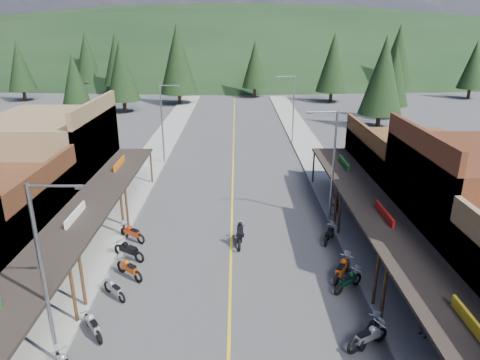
{
  "coord_description": "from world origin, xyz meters",
  "views": [
    {
      "loc": [
        0.37,
        -20.28,
        13.2
      ],
      "look_at": [
        0.6,
        8.29,
        3.0
      ],
      "focal_mm": 32.0,
      "sensor_mm": 36.0,
      "label": 1
    }
  ],
  "objects_px": {
    "pine_1": "(117,59)",
    "bike_west_8": "(129,268)",
    "pine_8": "(75,83)",
    "bike_east_9": "(329,234)",
    "bike_east_6": "(370,330)",
    "pine_3": "(255,64)",
    "pine_5": "(398,54)",
    "streetlight_0": "(46,270)",
    "streetlight_2": "(332,161)",
    "bike_east_8": "(342,268)",
    "pine_2": "(178,59)",
    "pine_4": "(333,62)",
    "pine_9": "(394,76)",
    "pedestrian_east_b": "(335,204)",
    "pine_0": "(20,66)",
    "pine_10": "(121,70)",
    "shop_east_3": "(408,172)",
    "pine_11": "(383,75)",
    "bike_west_10": "(132,232)",
    "pine_7": "(87,57)",
    "pine_6": "(474,65)",
    "streetlight_3": "(292,106)",
    "bike_west_6": "(93,324)",
    "bike_west_9": "(129,249)",
    "shop_east_2": "(475,210)",
    "streetlight_1": "(163,120)",
    "shop_west_3": "(53,161)",
    "bike_west_7": "(114,288)",
    "rider_on_bike": "(240,235)",
    "bike_east_5": "(368,336)"
  },
  "relations": [
    {
      "from": "pine_5",
      "to": "streetlight_0",
      "type": "bearing_deg",
      "value": -117.7
    },
    {
      "from": "pine_0",
      "to": "pine_10",
      "type": "relative_size",
      "value": 0.95
    },
    {
      "from": "pine_4",
      "to": "pine_9",
      "type": "xyz_separation_m",
      "value": [
        6.0,
        -15.0,
        -0.86
      ]
    },
    {
      "from": "pine_4",
      "to": "bike_east_5",
      "type": "xyz_separation_m",
      "value": [
        -11.97,
        -65.18,
        -6.62
      ]
    },
    {
      "from": "shop_west_3",
      "to": "bike_east_9",
      "type": "bearing_deg",
      "value": -18.29
    },
    {
      "from": "shop_west_3",
      "to": "pine_11",
      "type": "bearing_deg",
      "value": 38.32
    },
    {
      "from": "pine_7",
      "to": "pine_8",
      "type": "relative_size",
      "value": 1.25
    },
    {
      "from": "pine_3",
      "to": "pedestrian_east_b",
      "type": "bearing_deg",
      "value": -86.45
    },
    {
      "from": "pine_5",
      "to": "bike_west_10",
      "type": "distance_m",
      "value": 78.71
    },
    {
      "from": "shop_east_2",
      "to": "streetlight_1",
      "type": "bearing_deg",
      "value": 135.61
    },
    {
      "from": "pine_6",
      "to": "pine_11",
      "type": "distance_m",
      "value": 36.78
    },
    {
      "from": "pine_11",
      "to": "pine_8",
      "type": "bearing_deg",
      "value": 177.27
    },
    {
      "from": "pine_9",
      "to": "bike_east_8",
      "type": "height_order",
      "value": "pine_9"
    },
    {
      "from": "pine_2",
      "to": "bike_east_6",
      "type": "height_order",
      "value": "pine_2"
    },
    {
      "from": "bike_west_6",
      "to": "bike_west_9",
      "type": "distance_m",
      "value": 6.77
    },
    {
      "from": "pine_0",
      "to": "pine_11",
      "type": "distance_m",
      "value": 64.63
    },
    {
      "from": "bike_east_9",
      "to": "bike_west_6",
      "type": "bearing_deg",
      "value": -117.4
    },
    {
      "from": "bike_east_6",
      "to": "bike_east_9",
      "type": "distance_m",
      "value": 9.42
    },
    {
      "from": "pine_4",
      "to": "pine_5",
      "type": "bearing_deg",
      "value": 36.87
    },
    {
      "from": "bike_west_9",
      "to": "shop_west_3",
      "type": "bearing_deg",
      "value": 72.08
    },
    {
      "from": "shop_east_3",
      "to": "pine_9",
      "type": "distance_m",
      "value": 35.43
    },
    {
      "from": "pine_8",
      "to": "bike_east_9",
      "type": "bearing_deg",
      "value": -51.25
    },
    {
      "from": "pine_1",
      "to": "bike_west_8",
      "type": "distance_m",
      "value": 72.2
    },
    {
      "from": "bike_east_6",
      "to": "pine_3",
      "type": "bearing_deg",
      "value": 129.67
    },
    {
      "from": "pine_7",
      "to": "pine_10",
      "type": "xyz_separation_m",
      "value": [
        14.0,
        -26.0,
        -0.45
      ]
    },
    {
      "from": "streetlight_0",
      "to": "streetlight_2",
      "type": "height_order",
      "value": "same"
    },
    {
      "from": "pine_1",
      "to": "bike_west_10",
      "type": "height_order",
      "value": "pine_1"
    },
    {
      "from": "pine_8",
      "to": "bike_west_6",
      "type": "xyz_separation_m",
      "value": [
        15.84,
        -44.26,
        -5.4
      ]
    },
    {
      "from": "pine_4",
      "to": "bike_east_6",
      "type": "bearing_deg",
      "value": -100.27
    },
    {
      "from": "bike_east_5",
      "to": "streetlight_0",
      "type": "bearing_deg",
      "value": -114.09
    },
    {
      "from": "pine_0",
      "to": "bike_west_10",
      "type": "bearing_deg",
      "value": -59.58
    },
    {
      "from": "pine_7",
      "to": "bike_east_8",
      "type": "distance_m",
      "value": 85.05
    },
    {
      "from": "bike_west_10",
      "to": "bike_east_8",
      "type": "height_order",
      "value": "bike_east_8"
    },
    {
      "from": "pine_0",
      "to": "bike_east_8",
      "type": "bearing_deg",
      "value": -53.19
    },
    {
      "from": "streetlight_3",
      "to": "pine_6",
      "type": "bearing_deg",
      "value": 41.05
    },
    {
      "from": "bike_west_8",
      "to": "pine_3",
      "type": "bearing_deg",
      "value": 32.66
    },
    {
      "from": "pine_5",
      "to": "streetlight_2",
      "type": "bearing_deg",
      "value": -112.91
    },
    {
      "from": "streetlight_2",
      "to": "bike_east_8",
      "type": "bearing_deg",
      "value": -95.65
    },
    {
      "from": "shop_east_3",
      "to": "streetlight_0",
      "type": "relative_size",
      "value": 1.36
    },
    {
      "from": "shop_east_3",
      "to": "bike_east_9",
      "type": "height_order",
      "value": "shop_east_3"
    },
    {
      "from": "pine_2",
      "to": "pine_11",
      "type": "relative_size",
      "value": 1.13
    },
    {
      "from": "bike_west_9",
      "to": "shop_east_3",
      "type": "bearing_deg",
      "value": -35.12
    },
    {
      "from": "streetlight_1",
      "to": "pine_2",
      "type": "relative_size",
      "value": 0.57
    },
    {
      "from": "pine_1",
      "to": "bike_west_7",
      "type": "xyz_separation_m",
      "value": [
        18.03,
        -71.38,
        -6.7
      ]
    },
    {
      "from": "bike_west_8",
      "to": "pedestrian_east_b",
      "type": "height_order",
      "value": "pedestrian_east_b"
    },
    {
      "from": "bike_west_10",
      "to": "bike_east_9",
      "type": "height_order",
      "value": "bike_west_10"
    },
    {
      "from": "rider_on_bike",
      "to": "bike_east_8",
      "type": "bearing_deg",
      "value": -31.96
    },
    {
      "from": "pine_11",
      "to": "bike_west_8",
      "type": "height_order",
      "value": "pine_11"
    },
    {
      "from": "pine_10",
      "to": "bike_east_5",
      "type": "distance_m",
      "value": 60.5
    },
    {
      "from": "pedestrian_east_b",
      "to": "streetlight_0",
      "type": "bearing_deg",
      "value": 2.86
    }
  ]
}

